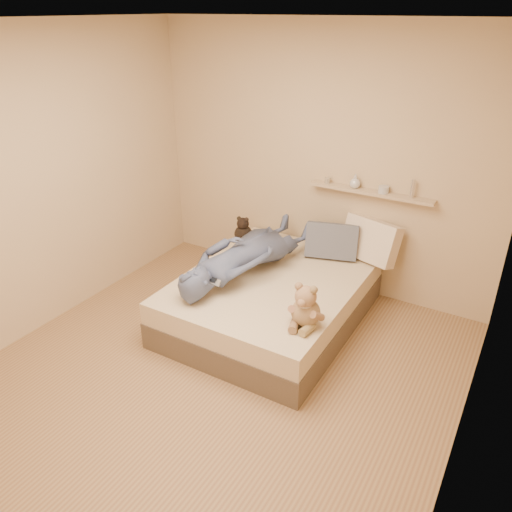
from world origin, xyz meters
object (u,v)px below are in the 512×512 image
Objects in this scene: person at (245,253)px; pillow_grey at (332,241)px; pillow_cream at (370,240)px; bed at (271,300)px; wall_shelf at (370,192)px; game_console at (212,280)px; dark_plush at (243,231)px; teddy_bear at (305,309)px.

pillow_grey is at bearing -119.02° from person.
pillow_cream is 1.10× the size of pillow_grey.
bed is at bearing -168.38° from person.
bed is 1.38m from wall_shelf.
wall_shelf is (0.82, 0.92, 0.46)m from person.
dark_plush is (-0.34, 1.04, -0.02)m from game_console.
pillow_grey is at bearing 67.32° from bed.
wall_shelf reaches higher than pillow_cream.
pillow_cream is (0.05, 1.36, 0.05)m from teddy_bear.
bed is at bearing -127.16° from pillow_cream.
pillow_cream is 0.35× the size of person.
game_console is at bearing -115.88° from pillow_grey.
wall_shelf is (0.55, 0.91, 0.88)m from bed.
teddy_bear is (0.58, -0.53, 0.38)m from bed.
teddy_bear reaches higher than game_console.
person reaches higher than dark_plush.
pillow_grey is (0.29, 0.69, 0.40)m from bed.
teddy_bear reaches higher than bed.
person is at bearing 148.75° from teddy_bear.
person reaches higher than pillow_grey.
person is at bearing -137.04° from pillow_cream.
wall_shelf is (1.18, 0.38, 0.52)m from dark_plush.
dark_plush is (-1.21, 1.06, -0.03)m from teddy_bear.
bed is at bearing -121.18° from wall_shelf.
pillow_grey is 0.42× the size of wall_shelf.
pillow_cream is at bearing 52.84° from bed.
person is (-0.56, -0.70, 0.02)m from pillow_grey.
pillow_grey is at bearing 9.89° from dark_plush.
teddy_bear is 0.75× the size of pillow_grey.
teddy_bear is at bearing -88.70° from wall_shelf.
person is at bearing -128.72° from pillow_grey.
dark_plush is 0.65m from person.
pillow_grey is at bearing -140.07° from wall_shelf.
wall_shelf is at bearing 59.26° from game_console.
pillow_cream reaches higher than bed.
pillow_cream is (0.92, 1.34, 0.06)m from game_console.
wall_shelf is (-0.08, 0.08, 0.45)m from pillow_cream.
game_console is 1.63m from pillow_cream.
person is (0.02, 0.50, 0.05)m from game_console.
game_console is 0.33× the size of pillow_grey.
pillow_grey is at bearing -157.66° from pillow_cream.
game_console is 0.57× the size of dark_plush.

